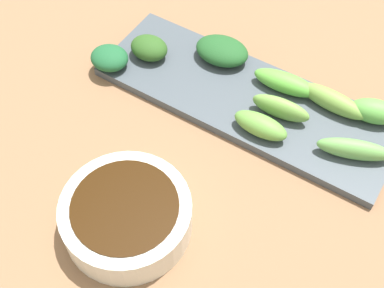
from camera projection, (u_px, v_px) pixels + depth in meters
The scene contains 12 objects.
tabletop at pixel (186, 167), 0.64m from camera, with size 2.10×2.10×0.02m, color #8A6344.
sauce_bowl at pixel (126, 215), 0.56m from camera, with size 0.14×0.14×0.04m.
serving_plate at pixel (246, 99), 0.68m from camera, with size 0.13×0.39×0.01m, color #454D55.
broccoli_stalk_0 at pixel (285, 83), 0.67m from camera, with size 0.03×0.09×0.03m, color #5FB33D.
broccoli_stalk_1 at pixel (281, 108), 0.64m from camera, with size 0.02×0.07×0.03m, color #72A646.
broccoli_stalk_2 at pixel (261, 125), 0.63m from camera, with size 0.03×0.07×0.03m, color #65A040.
broccoli_leafy_3 at pixel (109, 58), 0.70m from camera, with size 0.05×0.05×0.03m, color #1E5B32.
broccoli_leafy_4 at pixel (222, 51), 0.70m from camera, with size 0.05×0.07×0.03m, color #215525.
broccoli_stalk_5 at pixel (333, 101), 0.65m from camera, with size 0.02×0.09×0.03m, color #78A545.
broccoli_stalk_6 at pixel (375, 111), 0.64m from camera, with size 0.03×0.06×0.03m, color #5FAB47.
broccoli_stalk_7 at pixel (354, 149), 0.61m from camera, with size 0.02×0.09×0.03m, color #68AA51.
broccoli_leafy_8 at pixel (149, 48), 0.71m from camera, with size 0.04×0.05×0.03m, color #2D571F.
Camera 1 is at (-0.29, -0.19, 0.54)m, focal length 49.01 mm.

